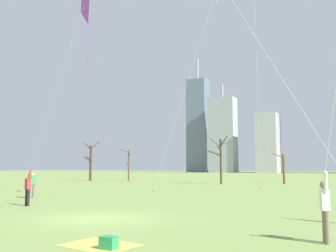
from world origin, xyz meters
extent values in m
plane|color=#7A934C|center=(0.00, 0.00, 0.00)|extent=(400.00, 400.00, 0.00)
cylinder|color=silver|center=(4.76, 4.72, 8.67)|extent=(7.59, 3.51, 13.65)
cylinder|color=#726656|center=(8.31, -0.95, 0.42)|extent=(0.14, 0.14, 0.85)
cylinder|color=#726656|center=(8.37, -1.16, 0.42)|extent=(0.14, 0.14, 0.85)
cube|color=white|center=(8.34, -1.06, 1.12)|extent=(0.29, 0.38, 0.54)
sphere|color=#9E7051|center=(8.34, -1.06, 1.51)|extent=(0.22, 0.22, 0.22)
cylinder|color=white|center=(8.29, -0.85, 1.09)|extent=(0.09, 0.09, 0.55)
cylinder|color=white|center=(8.40, -1.26, 1.59)|extent=(0.14, 0.22, 0.56)
cylinder|color=black|center=(-6.32, 2.27, 0.42)|extent=(0.14, 0.14, 0.85)
cylinder|color=black|center=(-6.11, 2.19, 0.42)|extent=(0.14, 0.14, 0.85)
cube|color=red|center=(-6.21, 2.23, 1.12)|extent=(0.39, 0.30, 0.54)
sphere|color=beige|center=(-6.21, 2.23, 1.51)|extent=(0.22, 0.22, 0.22)
cylinder|color=red|center=(-6.41, 2.30, 1.09)|extent=(0.09, 0.09, 0.55)
cylinder|color=red|center=(-6.02, 2.16, 1.59)|extent=(0.22, 0.15, 0.56)
cube|color=purple|center=(-0.20, -0.72, 8.45)|extent=(1.25, 1.00, 1.55)
cylinder|color=black|center=(-0.20, -0.72, 8.45)|extent=(0.14, 0.27, 1.01)
cylinder|color=purple|center=(-0.13, -0.57, 6.76)|extent=(0.02, 0.02, 2.18)
cylinder|color=silver|center=(-3.11, 0.72, 5.15)|extent=(5.83, 2.90, 6.61)
cylinder|color=#726656|center=(-9.89, 5.81, 0.42)|extent=(0.14, 0.14, 0.85)
cylinder|color=#726656|center=(-9.87, 6.03, 0.42)|extent=(0.14, 0.14, 0.85)
cube|color=#338C4C|center=(-9.88, 5.92, 1.12)|extent=(0.23, 0.36, 0.54)
sphere|color=beige|center=(-9.88, 5.92, 1.51)|extent=(0.22, 0.22, 0.22)
cylinder|color=#338C4C|center=(-9.90, 5.72, 1.09)|extent=(0.09, 0.09, 0.55)
cylinder|color=#338C4C|center=(-9.86, 6.13, 1.09)|extent=(0.09, 0.09, 0.55)
cylinder|color=silver|center=(-3.77, 16.38, 8.56)|extent=(5.18, 1.68, 17.04)
cylinder|color=#3F3833|center=(-6.35, 15.55, 0.04)|extent=(0.10, 0.10, 0.08)
cylinder|color=silver|center=(-0.20, 26.35, 12.00)|extent=(0.58, 2.15, 23.92)
cylinder|color=#3F3833|center=(0.08, 25.28, 0.04)|extent=(0.10, 0.10, 0.08)
cube|color=#D8BF4C|center=(3.24, -3.97, 0.01)|extent=(1.98, 1.64, 0.01)
cube|color=#268C4C|center=(3.74, -4.27, 0.16)|extent=(0.40, 0.28, 0.30)
cylinder|color=#423326|center=(-5.91, 30.90, 2.67)|extent=(0.26, 0.26, 5.34)
cylinder|color=#423326|center=(-5.30, 30.41, 5.10)|extent=(1.34, 1.12, 1.18)
cylinder|color=#423326|center=(-6.84, 31.19, 3.67)|extent=(1.92, 0.70, 0.76)
cylinder|color=#423326|center=(-6.37, 30.32, 4.90)|extent=(1.02, 1.26, 1.05)
cylinder|color=#423326|center=(-5.53, 31.62, 4.90)|extent=(0.85, 1.50, 0.54)
cylinder|color=#423326|center=(-5.93, 30.42, 4.20)|extent=(0.17, 1.04, 0.71)
cylinder|color=brown|center=(0.49, 35.44, 1.80)|extent=(0.30, 0.30, 3.61)
cylinder|color=brown|center=(0.51, 35.92, 2.53)|extent=(0.19, 1.04, 0.78)
cylinder|color=brown|center=(0.53, 34.83, 3.29)|extent=(0.21, 1.28, 0.64)
cylinder|color=brown|center=(-0.19, 35.11, 3.45)|extent=(1.43, 0.76, 0.76)
cylinder|color=#423326|center=(-27.10, 32.96, 2.62)|extent=(0.40, 0.40, 5.24)
cylinder|color=#423326|center=(-27.84, 33.27, 3.29)|extent=(1.56, 0.76, 0.72)
cylinder|color=#423326|center=(-26.62, 33.34, 5.32)|extent=(1.10, 0.90, 1.20)
cylinder|color=#423326|center=(-27.68, 32.89, 5.15)|extent=(1.26, 0.28, 1.10)
cylinder|color=#423326|center=(-26.73, 32.46, 3.03)|extent=(0.90, 1.14, 0.54)
cylinder|color=#423326|center=(-27.53, 32.62, 3.17)|extent=(0.99, 0.82, 0.88)
cylinder|color=brown|center=(-21.26, 34.40, 2.24)|extent=(0.24, 0.24, 4.47)
cylinder|color=brown|center=(-20.85, 33.74, 3.84)|extent=(0.91, 1.38, 0.61)
cylinder|color=brown|center=(-21.82, 34.21, 4.35)|extent=(1.18, 0.49, 0.61)
cylinder|color=brown|center=(-21.34, 34.92, 2.58)|extent=(0.24, 1.08, 0.48)
cylinder|color=brown|center=(-20.91, 33.97, 3.86)|extent=(0.83, 0.96, 0.50)
cylinder|color=brown|center=(-21.68, 34.67, 2.40)|extent=(0.91, 0.65, 0.45)
cube|color=#B2B2B7|center=(-22.56, 130.05, 11.04)|extent=(7.67, 9.29, 22.08)
cube|color=slate|center=(-54.47, 138.58, 20.12)|extent=(8.57, 6.52, 40.25)
cylinder|color=#99999E|center=(-54.47, 138.58, 45.14)|extent=(0.80, 0.80, 9.78)
cube|color=#9EA3AD|center=(-40.73, 131.40, 14.88)|extent=(10.41, 6.29, 29.77)
cylinder|color=#99999E|center=(-40.73, 131.40, 32.59)|extent=(0.80, 0.80, 5.63)
camera|label=1|loc=(9.36, -11.92, 1.97)|focal=40.44mm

